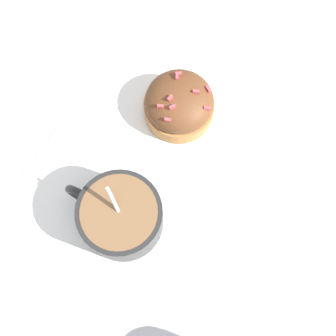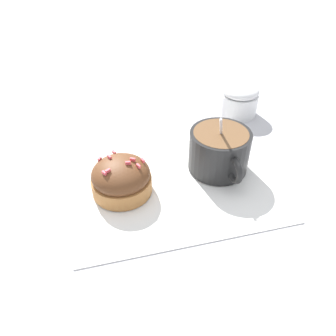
# 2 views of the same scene
# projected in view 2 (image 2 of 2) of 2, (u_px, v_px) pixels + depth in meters

# --- Properties ---
(ground_plane) EXTENTS (3.00, 3.00, 0.00)m
(ground_plane) POSITION_uv_depth(u_px,v_px,m) (170.00, 177.00, 0.50)
(ground_plane) COLOR #B2B2B7
(paper_napkin) EXTENTS (0.32, 0.30, 0.00)m
(paper_napkin) POSITION_uv_depth(u_px,v_px,m) (170.00, 176.00, 0.49)
(paper_napkin) COLOR white
(paper_napkin) RESTS_ON ground_plane
(coffee_cup) EXTENTS (0.09, 0.12, 0.10)m
(coffee_cup) POSITION_uv_depth(u_px,v_px,m) (220.00, 149.00, 0.49)
(coffee_cup) COLOR black
(coffee_cup) RESTS_ON paper_napkin
(frosted_pastry) EXTENTS (0.08, 0.08, 0.05)m
(frosted_pastry) POSITION_uv_depth(u_px,v_px,m) (121.00, 178.00, 0.45)
(frosted_pastry) COLOR #B2753D
(frosted_pastry) RESTS_ON paper_napkin
(sugar_bowl) EXTENTS (0.07, 0.07, 0.06)m
(sugar_bowl) POSITION_uv_depth(u_px,v_px,m) (239.00, 99.00, 0.63)
(sugar_bowl) COLOR white
(sugar_bowl) RESTS_ON ground_plane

